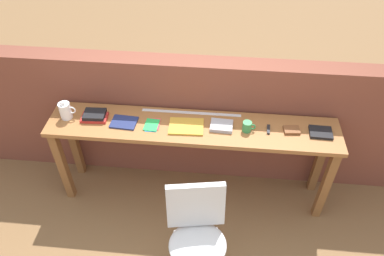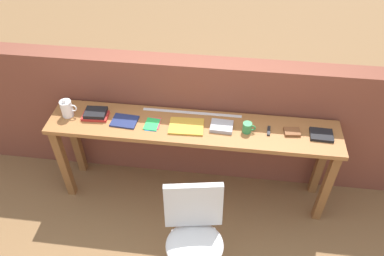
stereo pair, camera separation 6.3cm
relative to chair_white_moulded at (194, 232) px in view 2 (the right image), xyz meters
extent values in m
plane|color=brown|center=(-0.11, 0.49, -0.53)|extent=(40.00, 40.00, 0.00)
cube|color=brown|center=(-0.11, 1.13, 0.13)|extent=(6.00, 0.20, 1.31)
cube|color=#996033|center=(-0.11, 0.79, 0.33)|extent=(2.50, 0.44, 0.04)
cube|color=brown|center=(-1.30, 0.63, -0.11)|extent=(0.07, 0.07, 0.84)
cube|color=brown|center=(1.08, 0.63, -0.11)|extent=(0.07, 0.07, 0.84)
cube|color=brown|center=(-1.30, 0.95, -0.11)|extent=(0.07, 0.07, 0.84)
cube|color=brown|center=(1.08, 0.95, -0.11)|extent=(0.07, 0.07, 0.84)
ellipsoid|color=silver|center=(0.01, -0.07, -0.08)|extent=(0.50, 0.49, 0.08)
cube|color=silver|center=(-0.02, 0.12, 0.16)|extent=(0.45, 0.18, 0.40)
cylinder|color=#B2B2B7|center=(-0.18, 0.06, -0.32)|extent=(0.02, 0.02, 0.41)
cylinder|color=#B2B2B7|center=(0.15, 0.12, -0.32)|extent=(0.02, 0.02, 0.41)
cylinder|color=white|center=(-1.21, 0.80, 0.43)|extent=(0.10, 0.10, 0.15)
cone|color=white|center=(-1.21, 0.77, 0.52)|extent=(0.04, 0.03, 0.04)
torus|color=white|center=(-1.15, 0.80, 0.44)|extent=(0.07, 0.01, 0.07)
cube|color=red|center=(-0.96, 0.81, 0.37)|extent=(0.23, 0.15, 0.02)
cube|color=black|center=(-0.96, 0.82, 0.39)|extent=(0.19, 0.16, 0.03)
cube|color=navy|center=(-0.70, 0.78, 0.36)|extent=(0.23, 0.18, 0.01)
cube|color=#3399D8|center=(-0.45, 0.76, 0.35)|extent=(0.10, 0.16, 0.00)
cube|color=#E5334C|center=(-0.44, 0.78, 0.36)|extent=(0.11, 0.15, 0.00)
cube|color=green|center=(-0.46, 0.77, 0.36)|extent=(0.13, 0.16, 0.00)
cube|color=gold|center=(-0.16, 0.77, 0.36)|extent=(0.30, 0.22, 0.02)
cube|color=#9E9EA3|center=(0.14, 0.80, 0.37)|extent=(0.19, 0.16, 0.03)
cylinder|color=#338C4C|center=(0.35, 0.78, 0.40)|extent=(0.08, 0.08, 0.09)
torus|color=#338C4C|center=(0.39, 0.78, 0.40)|extent=(0.06, 0.01, 0.06)
cube|color=black|center=(0.53, 0.80, 0.36)|extent=(0.03, 0.11, 0.02)
cube|color=brown|center=(0.72, 0.81, 0.37)|extent=(0.14, 0.11, 0.02)
cube|color=black|center=(0.96, 0.80, 0.37)|extent=(0.19, 0.16, 0.02)
cube|color=silver|center=(-0.14, 0.96, 0.35)|extent=(0.88, 0.03, 0.00)
camera|label=1|loc=(0.11, -1.56, 2.47)|focal=35.00mm
camera|label=2|loc=(0.17, -1.56, 2.47)|focal=35.00mm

